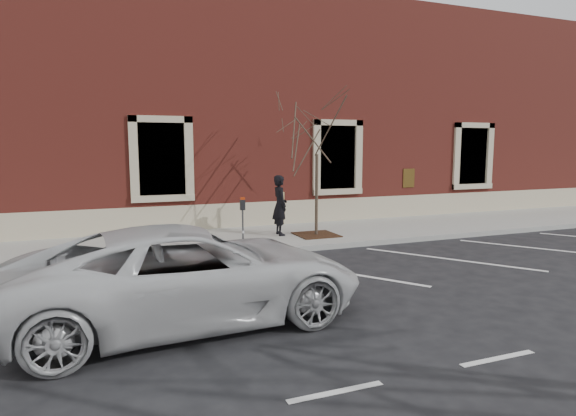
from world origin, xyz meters
name	(u,v)px	position (x,y,z in m)	size (l,w,h in m)	color
ground	(296,252)	(0.00, 0.00, 0.00)	(120.00, 120.00, 0.00)	#28282B
sidewalk_near	(274,237)	(0.00, 1.75, 0.07)	(40.00, 3.50, 0.15)	#A5A49B
curb_near	(297,249)	(0.00, -0.05, 0.07)	(40.00, 0.12, 0.15)	#9E9E99
parking_stripes	(334,271)	(0.00, -2.20, 0.00)	(28.00, 4.40, 0.01)	silver
building_civic	(224,116)	(0.00, 7.74, 4.00)	(40.00, 8.62, 8.00)	maroon
man	(280,205)	(0.16, 1.68, 1.05)	(0.65, 0.43, 1.79)	black
parking_meter	(243,213)	(-1.44, 0.12, 1.09)	(0.12, 0.09, 1.35)	#595B60
tree_grate	(316,235)	(1.16, 1.23, 0.16)	(1.18, 1.18, 0.03)	#382411
sapling	(317,131)	(1.16, 1.23, 3.22)	(2.63, 2.63, 4.38)	#4B382D
white_truck	(191,274)	(-3.52, -4.12, 0.77)	(2.57, 5.57, 1.55)	silver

